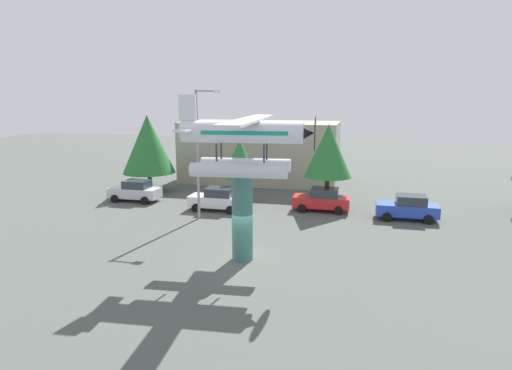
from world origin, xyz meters
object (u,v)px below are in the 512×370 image
Objects in this scene: floatplane_monument at (244,142)px; tree_west at (148,144)px; display_pedestal at (242,218)px; car_distant_blue at (408,207)px; storefront_building at (261,152)px; tree_east at (240,159)px; tree_center_back at (328,151)px; car_near_silver at (135,191)px; car_mid_white at (218,199)px; streetlight_primary at (200,146)px; car_far_red at (322,200)px.

floatplane_monument is 1.50× the size of tree_west.
car_distant_blue is at bearing 47.73° from display_pedestal.
storefront_building reaches higher than display_pedestal.
tree_east is 7.11m from tree_center_back.
display_pedestal is at bearing -73.55° from tree_east.
storefront_building is at bearing 92.92° from tree_east.
floatplane_monument is 2.49× the size of car_distant_blue.
car_mid_white is (7.59, -1.24, 0.00)m from car_near_silver.
floatplane_monument is at bearing 139.13° from car_near_silver.
car_distant_blue is at bearing -9.56° from tree_east.
tree_center_back reaches higher than car_mid_white.
car_near_silver is 9.18m from streetlight_primary.
tree_west is (-12.85, 14.54, 2.03)m from display_pedestal.
car_distant_blue is (9.10, 10.14, -5.39)m from floatplane_monument.
streetlight_primary reaches higher than car_near_silver.
streetlight_primary reaches higher than car_far_red.
tree_west is at bearing -31.76° from car_mid_white.
streetlight_primary is at bearing -147.98° from tree_center_back.
streetlight_primary is at bearing 27.44° from car_far_red.
floatplane_monument is at bearing 74.80° from car_far_red.
streetlight_primary is (-0.37, -2.49, 4.26)m from car_mid_white.
car_mid_white is at bearing 170.73° from car_near_silver.
display_pedestal is at bearing -180.00° from floatplane_monument.
car_near_silver is 15.34m from car_far_red.
car_distant_blue is 0.65× the size of tree_center_back.
display_pedestal is 19.51m from tree_west.
car_distant_blue is (6.08, -0.98, 0.00)m from car_far_red.
floatplane_monument is at bearing -53.69° from streetlight_primary.
floatplane_monument is 14.65m from car_distant_blue.
car_distant_blue is 17.98m from storefront_building.
streetlight_primary is (-4.95, 6.93, 2.85)m from display_pedestal.
tree_west is (-22.08, 4.38, 3.45)m from car_distant_blue.
floatplane_monument is 2.49× the size of car_far_red.
floatplane_monument is at bearing 4.73° from display_pedestal.
tree_center_back is at bearing -104.27° from car_far_red.
streetlight_primary is 1.29× the size of tree_west.
car_far_red and car_distant_blue have the same top height.
tree_west reaches higher than tree_center_back.
storefront_building is (-4.13, 22.00, 0.72)m from display_pedestal.
car_mid_white is (-4.71, 9.41, -5.39)m from floatplane_monument.
car_distant_blue is 22.77m from tree_west.
tree_west is at bearing -80.17° from car_near_silver.
storefront_building is 11.55m from tree_west.
floatplane_monument reaches higher than display_pedestal.
tree_east is 0.80× the size of tree_center_back.
storefront_building is at bearing 127.49° from tree_center_back.
storefront_building is at bearing -125.35° from car_near_silver.
car_near_silver is 14.07m from storefront_building.
streetlight_primary is (7.22, -3.73, 4.26)m from car_near_silver.
tree_east is at bearing -108.04° from car_mid_white.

